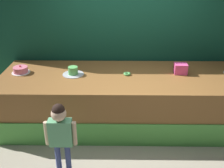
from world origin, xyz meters
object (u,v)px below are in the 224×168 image
(pink_box, at_px, (181,69))
(donut, at_px, (127,74))
(cake_center, at_px, (73,72))
(child_figure, at_px, (60,130))
(cake_left, at_px, (21,70))

(pink_box, distance_m, donut, 0.87)
(donut, distance_m, cake_center, 0.87)
(child_figure, height_order, cake_center, child_figure)
(cake_left, xyz_separation_m, cake_center, (0.87, -0.06, 0.00))
(donut, bearing_deg, pink_box, 5.24)
(child_figure, height_order, cake_left, child_figure)
(cake_center, bearing_deg, child_figure, -89.33)
(child_figure, distance_m, cake_center, 1.28)
(cake_left, bearing_deg, donut, -2.20)
(pink_box, xyz_separation_m, cake_center, (-1.73, -0.08, -0.03))
(pink_box, xyz_separation_m, donut, (-0.87, -0.08, -0.06))
(donut, xyz_separation_m, cake_center, (-0.87, 0.00, 0.03))
(donut, xyz_separation_m, cake_left, (-1.73, 0.07, 0.03))
(pink_box, bearing_deg, cake_left, -179.72)
(child_figure, bearing_deg, cake_left, 123.77)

